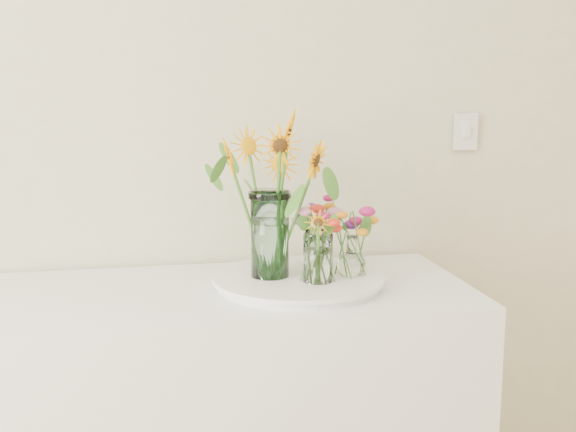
# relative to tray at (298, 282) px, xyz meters

# --- Properties ---
(tray) EXTENTS (0.45, 0.45, 0.02)m
(tray) POSITION_rel_tray_xyz_m (0.00, 0.00, 0.00)
(tray) COLOR white
(tray) RESTS_ON counter
(mason_jar) EXTENTS (0.13, 0.13, 0.24)m
(mason_jar) POSITION_rel_tray_xyz_m (-0.08, 0.01, 0.13)
(mason_jar) COLOR #A8DACE
(mason_jar) RESTS_ON tray
(sunflower_bouquet) EXTENTS (0.55, 0.55, 0.45)m
(sunflower_bouquet) POSITION_rel_tray_xyz_m (-0.08, 0.01, 0.24)
(sunflower_bouquet) COLOR #F9A405
(sunflower_bouquet) RESTS_ON tray
(small_vase_a) EXTENTS (0.08, 0.08, 0.14)m
(small_vase_a) POSITION_rel_tray_xyz_m (0.04, -0.07, 0.08)
(small_vase_a) COLOR white
(small_vase_a) RESTS_ON tray
(wildflower_posy_a) EXTENTS (0.19, 0.19, 0.23)m
(wildflower_posy_a) POSITION_rel_tray_xyz_m (0.04, -0.07, 0.13)
(wildflower_posy_a) COLOR orange
(wildflower_posy_a) RESTS_ON tray
(small_vase_b) EXTENTS (0.10, 0.10, 0.12)m
(small_vase_b) POSITION_rel_tray_xyz_m (0.15, -0.01, 0.07)
(small_vase_b) COLOR white
(small_vase_b) RESTS_ON tray
(wildflower_posy_b) EXTENTS (0.20, 0.20, 0.21)m
(wildflower_posy_b) POSITION_rel_tray_xyz_m (0.15, -0.01, 0.12)
(wildflower_posy_b) COLOR orange
(wildflower_posy_b) RESTS_ON tray
(small_vase_c) EXTENTS (0.08, 0.08, 0.11)m
(small_vase_c) POSITION_rel_tray_xyz_m (0.08, 0.10, 0.07)
(small_vase_c) COLOR white
(small_vase_c) RESTS_ON tray
(wildflower_posy_c) EXTENTS (0.21, 0.21, 0.20)m
(wildflower_posy_c) POSITION_rel_tray_xyz_m (0.08, 0.10, 0.11)
(wildflower_posy_c) COLOR orange
(wildflower_posy_c) RESTS_ON tray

